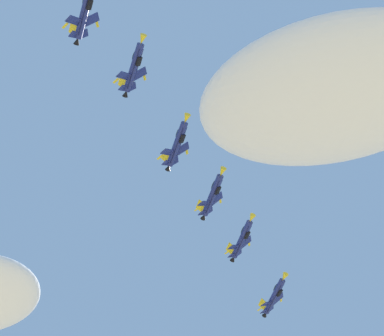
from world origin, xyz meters
TOP-DOWN VIEW (x-y plane):
  - cloud_high_distant at (20.90, 89.29)m, footprint 84.17×48.22m
  - fighter_jet_lead at (-35.07, 37.16)m, footprint 10.36×14.28m
  - fighter_jet_left_wing at (-28.83, 53.02)m, footprint 10.30×14.28m
  - fighter_jet_right_wing at (-23.49, 72.96)m, footprint 10.22×14.28m
  - fighter_jet_left_outer at (-18.35, 88.93)m, footprint 10.30×14.28m
  - fighter_jet_right_outer at (-14.13, 106.37)m, footprint 10.22×14.28m
  - fighter_jet_trail_slot at (-8.99, 124.96)m, footprint 10.29×14.28m

SIDE VIEW (x-z plane):
  - fighter_jet_trail_slot at x=-8.99m, z-range 136.64..143.59m
  - fighter_jet_left_outer at x=-18.35m, z-range 136.64..144.20m
  - fighter_jet_right_wing at x=-23.49m, z-range 137.17..144.42m
  - fighter_jet_lead at x=-35.07m, z-range 137.31..145.10m
  - fighter_jet_right_outer at x=-14.13m, z-range 139.95..147.18m
  - fighter_jet_left_wing at x=-28.83m, z-range 140.50..148.08m
  - cloud_high_distant at x=20.90m, z-range 172.89..196.51m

